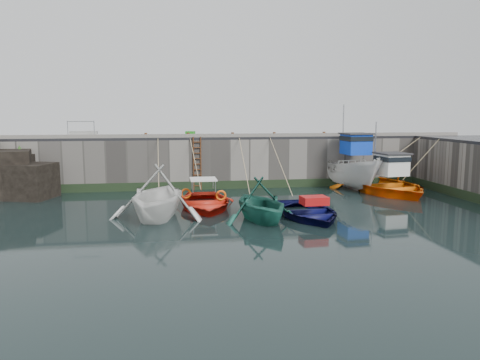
{
  "coord_description": "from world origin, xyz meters",
  "views": [
    {
      "loc": [
        -3.66,
        -18.1,
        4.61
      ],
      "look_at": [
        -0.09,
        5.36,
        1.2
      ],
      "focal_mm": 35.0,
      "sensor_mm": 36.0,
      "label": 1
    }
  ],
  "objects": [
    {
      "name": "bollard_a",
      "position": [
        -5.0,
        10.25,
        3.3
      ],
      "size": [
        0.18,
        0.18,
        0.28
      ],
      "primitive_type": "cylinder",
      "color": "#3F1E0F",
      "rests_on": "road_back"
    },
    {
      "name": "fish_crate",
      "position": [
        -2.32,
        11.31,
        3.32
      ],
      "size": [
        0.65,
        0.56,
        0.32
      ],
      "primitive_type": "cube",
      "rotation": [
        0.0,
        0.0,
        -0.36
      ],
      "color": "#1F981B",
      "rests_on": "road_back"
    },
    {
      "name": "boat_near_white",
      "position": [
        -4.2,
        2.52,
        0.0
      ],
      "size": [
        5.31,
        5.85,
        2.67
      ],
      "primitive_type": "imported",
      "rotation": [
        0.0,
        0.0,
        -0.2
      ],
      "color": "silver",
      "rests_on": "ground"
    },
    {
      "name": "boat_far_orange",
      "position": [
        8.8,
        7.29,
        0.46
      ],
      "size": [
        5.76,
        7.52,
        4.45
      ],
      "rotation": [
        0.0,
        0.0,
        0.11
      ],
      "color": "orange",
      "rests_on": "ground"
    },
    {
      "name": "rock_outcrop",
      "position": [
        -12.92,
        9.11,
        1.26
      ],
      "size": [
        5.85,
        4.24,
        3.41
      ],
      "color": "black",
      "rests_on": "ground"
    },
    {
      "name": "kerb_back",
      "position": [
        0.0,
        10.15,
        3.26
      ],
      "size": [
        30.0,
        0.3,
        0.2
      ],
      "primitive_type": "cube",
      "color": "slate",
      "rests_on": "road_back"
    },
    {
      "name": "bollard_b",
      "position": [
        -2.5,
        10.25,
        3.3
      ],
      "size": [
        0.18,
        0.18,
        0.28
      ],
      "primitive_type": "cylinder",
      "color": "#3F1E0F",
      "rests_on": "road_back"
    },
    {
      "name": "ground",
      "position": [
        0.0,
        0.0,
        0.0
      ],
      "size": [
        120.0,
        120.0,
        0.0
      ],
      "primitive_type": "plane",
      "color": "black",
      "rests_on": "ground"
    },
    {
      "name": "boat_near_navy",
      "position": [
        2.4,
        1.69,
        0.0
      ],
      "size": [
        3.83,
        5.14,
        1.02
      ],
      "primitive_type": "imported",
      "rotation": [
        0.0,
        0.0,
        0.07
      ],
      "color": "#090A38",
      "rests_on": "ground"
    },
    {
      "name": "boat_near_navy_rope",
      "position": [
        2.4,
        7.1,
        0.0
      ],
      "size": [
        0.04,
        6.37,
        3.1
      ],
      "primitive_type": null,
      "color": "tan",
      "rests_on": "ground"
    },
    {
      "name": "algae_back",
      "position": [
        0.0,
        9.96,
        0.25
      ],
      "size": [
        30.0,
        0.08,
        0.5
      ],
      "primitive_type": "cube",
      "color": "black",
      "rests_on": "ground"
    },
    {
      "name": "boat_near_blue",
      "position": [
        -2.0,
        4.45,
        0.0
      ],
      "size": [
        3.68,
        5.14,
        1.06
      ],
      "primitive_type": "imported",
      "rotation": [
        0.0,
        0.0,
        0.0
      ],
      "color": "red",
      "rests_on": "ground"
    },
    {
      "name": "road_back",
      "position": [
        0.0,
        12.5,
        3.08
      ],
      "size": [
        30.0,
        5.0,
        0.16
      ],
      "primitive_type": "cube",
      "color": "black",
      "rests_on": "quay_back"
    },
    {
      "name": "ladder",
      "position": [
        -2.0,
        9.91,
        1.59
      ],
      "size": [
        0.51,
        0.08,
        3.2
      ],
      "color": "#3F1E0F",
      "rests_on": "ground"
    },
    {
      "name": "railing",
      "position": [
        -8.75,
        11.25,
        3.36
      ],
      "size": [
        1.6,
        1.05,
        1.0
      ],
      "color": "#A5A8AD",
      "rests_on": "road_back"
    },
    {
      "name": "boat_near_white_rope",
      "position": [
        -4.2,
        7.51,
        0.0
      ],
      "size": [
        0.04,
        5.62,
        3.1
      ],
      "primitive_type": null,
      "color": "tan",
      "rests_on": "ground"
    },
    {
      "name": "bollard_c",
      "position": [
        0.2,
        10.25,
        3.3
      ],
      "size": [
        0.18,
        0.18,
        0.28
      ],
      "primitive_type": "cylinder",
      "color": "#3F1E0F",
      "rests_on": "road_back"
    },
    {
      "name": "boat_near_blacktrim_rope",
      "position": [
        0.2,
        6.91,
        0.0
      ],
      "size": [
        0.04,
        6.71,
        3.1
      ],
      "primitive_type": null,
      "color": "tan",
      "rests_on": "ground"
    },
    {
      "name": "quay_back",
      "position": [
        0.0,
        12.5,
        1.5
      ],
      "size": [
        30.0,
        5.0,
        3.0
      ],
      "primitive_type": "cube",
      "color": "slate",
      "rests_on": "ground"
    },
    {
      "name": "bollard_d",
      "position": [
        2.8,
        10.25,
        3.3
      ],
      "size": [
        0.18,
        0.18,
        0.28
      ],
      "primitive_type": "cylinder",
      "color": "#3F1E0F",
      "rests_on": "road_back"
    },
    {
      "name": "boat_near_blue_rope",
      "position": [
        -2.0,
        8.47,
        0.0
      ],
      "size": [
        0.04,
        4.01,
        3.1
      ],
      "primitive_type": null,
      "color": "tan",
      "rests_on": "ground"
    },
    {
      "name": "boat_near_blacktrim",
      "position": [
        0.2,
        1.32,
        0.0
      ],
      "size": [
        4.37,
        4.8,
        2.19
      ],
      "primitive_type": "imported",
      "rotation": [
        0.0,
        0.0,
        0.21
      ],
      "color": "#175344",
      "rests_on": "ground"
    },
    {
      "name": "bollard_e",
      "position": [
        6.0,
        10.25,
        3.3
      ],
      "size": [
        0.18,
        0.18,
        0.28
      ],
      "primitive_type": "cylinder",
      "color": "#3F1E0F",
      "rests_on": "road_back"
    },
    {
      "name": "boat_far_white",
      "position": [
        7.42,
        9.18,
        1.05
      ],
      "size": [
        2.94,
        6.62,
        5.49
      ],
      "rotation": [
        0.0,
        0.0,
        0.08
      ],
      "color": "silver",
      "rests_on": "ground"
    }
  ]
}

